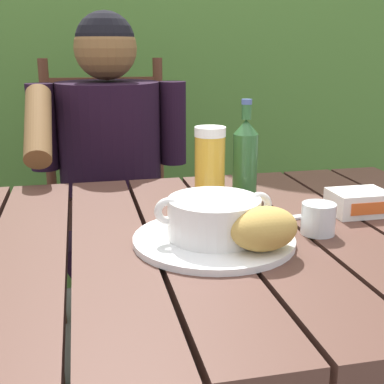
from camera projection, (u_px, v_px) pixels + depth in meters
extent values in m
cube|color=#4D2F25|center=(28.00, 257.00, 0.93)|extent=(0.14, 0.89, 0.04)
cube|color=#4D2F25|center=(111.00, 250.00, 0.96)|extent=(0.14, 0.89, 0.04)
cube|color=#4D2F25|center=(188.00, 244.00, 0.99)|extent=(0.14, 0.89, 0.04)
cube|color=#4D2F25|center=(261.00, 238.00, 1.02)|extent=(0.14, 0.89, 0.04)
cube|color=#4D2F25|center=(330.00, 233.00, 1.05)|extent=(0.14, 0.89, 0.04)
cube|color=#4D2F25|center=(156.00, 209.00, 1.40)|extent=(1.28, 0.03, 0.08)
cube|color=#4D2F25|center=(357.00, 291.00, 1.60)|extent=(0.06, 0.06, 0.70)
cube|color=#48722E|center=(117.00, 85.00, 2.49)|extent=(3.56, 0.60, 1.80)
cylinder|color=#4C3823|center=(305.00, 95.00, 2.87)|extent=(0.10, 0.10, 1.64)
cylinder|color=#4C3823|center=(227.00, 57.00, 2.72)|extent=(0.10, 0.10, 2.05)
cylinder|color=#532D1C|center=(180.00, 311.00, 1.73)|extent=(0.04, 0.04, 0.45)
cylinder|color=#532D1C|center=(55.00, 324.00, 1.64)|extent=(0.04, 0.04, 0.45)
cylinder|color=#532D1C|center=(161.00, 262.00, 2.11)|extent=(0.04, 0.04, 0.45)
cylinder|color=#532D1C|center=(59.00, 271.00, 2.03)|extent=(0.04, 0.04, 0.45)
cube|color=#532D1C|center=(112.00, 228.00, 1.81)|extent=(0.44, 0.45, 0.02)
cylinder|color=#532D1C|center=(159.00, 137.00, 1.97)|extent=(0.04, 0.04, 0.59)
cylinder|color=#532D1C|center=(49.00, 141.00, 1.89)|extent=(0.04, 0.04, 0.59)
cube|color=#532D1C|center=(106.00, 162.00, 1.95)|extent=(0.41, 0.02, 0.04)
cube|color=#532D1C|center=(104.00, 123.00, 1.91)|extent=(0.41, 0.02, 0.04)
cube|color=#532D1C|center=(102.00, 83.00, 1.87)|extent=(0.41, 0.02, 0.04)
cylinder|color=black|center=(149.00, 330.00, 1.62)|extent=(0.11, 0.11, 0.45)
cylinder|color=black|center=(143.00, 234.00, 1.63)|extent=(0.13, 0.40, 0.13)
cylinder|color=black|center=(94.00, 336.00, 1.58)|extent=(0.11, 0.11, 0.45)
cylinder|color=black|center=(88.00, 238.00, 1.60)|extent=(0.13, 0.40, 0.13)
cylinder|color=black|center=(110.00, 156.00, 1.64)|extent=(0.32, 0.32, 0.47)
sphere|color=brown|center=(105.00, 48.00, 1.55)|extent=(0.19, 0.19, 0.19)
sphere|color=black|center=(105.00, 42.00, 1.55)|extent=(0.18, 0.18, 0.18)
cylinder|color=black|center=(173.00, 123.00, 1.64)|extent=(0.08, 0.08, 0.26)
cylinder|color=black|center=(42.00, 127.00, 1.56)|extent=(0.08, 0.08, 0.26)
cylinder|color=brown|center=(38.00, 125.00, 1.40)|extent=(0.07, 0.25, 0.21)
cylinder|color=white|center=(214.00, 239.00, 0.95)|extent=(0.30, 0.30, 0.01)
cylinder|color=white|center=(214.00, 218.00, 0.94)|extent=(0.17, 0.17, 0.07)
cylinder|color=#BA501B|center=(214.00, 209.00, 0.93)|extent=(0.15, 0.15, 0.01)
torus|color=white|center=(168.00, 211.00, 0.91)|extent=(0.05, 0.01, 0.05)
torus|color=white|center=(259.00, 205.00, 0.95)|extent=(0.05, 0.01, 0.05)
ellipsoid|color=#BC9545|center=(264.00, 229.00, 0.88)|extent=(0.14, 0.12, 0.07)
cylinder|color=gold|center=(210.00, 170.00, 1.17)|extent=(0.07, 0.07, 0.15)
cylinder|color=white|center=(210.00, 132.00, 1.15)|extent=(0.07, 0.07, 0.02)
cylinder|color=#2E612F|center=(245.00, 165.00, 1.23)|extent=(0.06, 0.06, 0.15)
cone|color=#2E612F|center=(246.00, 127.00, 1.20)|extent=(0.06, 0.06, 0.03)
cylinder|color=#2E612F|center=(247.00, 112.00, 1.19)|extent=(0.02, 0.02, 0.03)
cylinder|color=#455891|center=(247.00, 102.00, 1.19)|extent=(0.02, 0.02, 0.01)
cylinder|color=silver|center=(318.00, 219.00, 0.99)|extent=(0.07, 0.07, 0.06)
cube|color=white|center=(358.00, 202.00, 1.11)|extent=(0.12, 0.09, 0.05)
cube|color=#DD5B22|center=(370.00, 209.00, 1.06)|extent=(0.08, 0.00, 0.03)
cube|color=silver|center=(285.00, 219.00, 1.07)|extent=(0.13, 0.03, 0.00)
cube|color=black|center=(255.00, 221.00, 1.05)|extent=(0.07, 0.03, 0.01)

